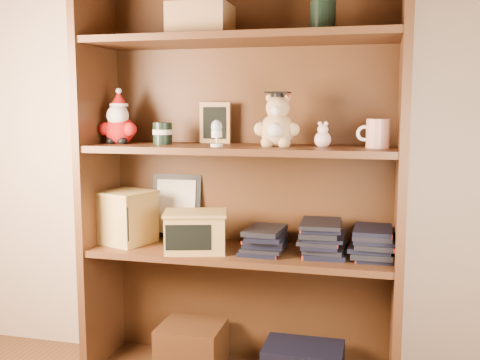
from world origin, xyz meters
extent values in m
cube|color=#C8AF90|center=(0.00, 1.50, 1.25)|extent=(3.00, 0.04, 2.50)
cube|color=#4E2C16|center=(-0.49, 1.30, 0.80)|extent=(0.03, 0.35, 1.60)
cube|color=#4E2C16|center=(0.68, 1.30, 0.80)|extent=(0.03, 0.35, 1.60)
cube|color=#482913|center=(0.09, 1.47, 0.80)|extent=(1.20, 0.02, 1.60)
cube|color=#4E2C16|center=(0.09, 1.30, 1.34)|extent=(1.14, 0.33, 0.02)
cube|color=#482913|center=(-0.11, 1.30, 0.14)|extent=(0.25, 0.22, 0.18)
cube|color=#9E7547|center=(-0.06, 1.30, 1.41)|extent=(0.22, 0.18, 0.12)
cylinder|color=black|center=(0.39, 1.30, 1.41)|extent=(0.09, 0.09, 0.11)
cube|color=#4E2C16|center=(0.09, 1.30, 0.54)|extent=(1.14, 0.33, 0.02)
cube|color=#4E2C16|center=(0.09, 1.30, 0.94)|extent=(1.14, 0.33, 0.02)
sphere|color=#A50F0F|center=(-0.39, 1.30, 1.00)|extent=(0.11, 0.11, 0.11)
sphere|color=#A50F0F|center=(-0.45, 1.29, 1.01)|extent=(0.05, 0.05, 0.05)
sphere|color=#A50F0F|center=(-0.34, 1.29, 1.01)|extent=(0.05, 0.05, 0.05)
sphere|color=black|center=(-0.42, 1.28, 0.96)|extent=(0.04, 0.04, 0.04)
sphere|color=black|center=(-0.37, 1.28, 0.96)|extent=(0.04, 0.04, 0.04)
sphere|color=white|center=(-0.39, 1.29, 1.06)|extent=(0.09, 0.09, 0.09)
sphere|color=#D8B293|center=(-0.39, 1.30, 1.08)|extent=(0.06, 0.06, 0.06)
cone|color=#A50F0F|center=(-0.39, 1.30, 1.13)|extent=(0.07, 0.07, 0.06)
sphere|color=white|center=(-0.39, 1.30, 1.16)|extent=(0.02, 0.02, 0.02)
cylinder|color=white|center=(-0.39, 1.30, 1.10)|extent=(0.07, 0.07, 0.01)
cylinder|color=black|center=(-0.21, 1.30, 0.99)|extent=(0.07, 0.07, 0.08)
cylinder|color=beige|center=(-0.21, 1.30, 1.00)|extent=(0.08, 0.08, 0.02)
cube|color=#9E7547|center=(-0.04, 1.42, 1.03)|extent=(0.13, 0.02, 0.16)
cube|color=black|center=(-0.04, 1.41, 1.03)|extent=(0.09, 0.01, 0.13)
cube|color=#9E7547|center=(-0.04, 1.45, 0.96)|extent=(0.06, 0.06, 0.01)
cylinder|color=white|center=(0.03, 1.23, 0.96)|extent=(0.05, 0.05, 0.01)
cone|color=white|center=(0.03, 1.23, 0.98)|extent=(0.02, 0.02, 0.03)
cylinder|color=white|center=(0.03, 1.23, 1.00)|extent=(0.04, 0.04, 0.02)
ellipsoid|color=silver|center=(0.03, 1.23, 1.02)|extent=(0.04, 0.04, 0.05)
sphere|color=tan|center=(0.24, 1.30, 1.01)|extent=(0.13, 0.13, 0.13)
sphere|color=white|center=(0.24, 1.25, 1.01)|extent=(0.05, 0.05, 0.05)
sphere|color=tan|center=(0.18, 1.29, 1.01)|extent=(0.05, 0.05, 0.05)
sphere|color=tan|center=(0.30, 1.29, 1.01)|extent=(0.05, 0.05, 0.05)
sphere|color=tan|center=(0.20, 1.27, 0.97)|extent=(0.05, 0.05, 0.05)
sphere|color=tan|center=(0.27, 1.27, 0.97)|extent=(0.05, 0.05, 0.05)
sphere|color=tan|center=(0.24, 1.30, 1.09)|extent=(0.09, 0.09, 0.09)
sphere|color=white|center=(0.24, 1.27, 1.08)|extent=(0.04, 0.04, 0.04)
sphere|color=tan|center=(0.20, 1.31, 1.13)|extent=(0.03, 0.03, 0.03)
sphere|color=tan|center=(0.27, 1.31, 1.13)|extent=(0.03, 0.03, 0.03)
cylinder|color=black|center=(0.24, 1.30, 1.14)|extent=(0.04, 0.04, 0.02)
cube|color=black|center=(0.24, 1.30, 1.15)|extent=(0.09, 0.09, 0.01)
cylinder|color=#A50F0F|center=(0.28, 1.29, 1.14)|extent=(0.00, 0.04, 0.03)
sphere|color=beige|center=(0.40, 1.30, 0.98)|extent=(0.06, 0.06, 0.06)
sphere|color=beige|center=(0.40, 1.30, 1.01)|extent=(0.04, 0.04, 0.04)
sphere|color=beige|center=(0.39, 1.30, 1.03)|extent=(0.02, 0.02, 0.02)
sphere|color=beige|center=(0.41, 1.30, 1.03)|extent=(0.02, 0.02, 0.02)
cylinder|color=silver|center=(0.59, 1.30, 1.00)|extent=(0.08, 0.08, 0.10)
torus|color=white|center=(0.55, 1.30, 1.00)|extent=(0.06, 0.01, 0.06)
cube|color=black|center=(-0.21, 1.45, 0.68)|extent=(0.21, 0.05, 0.26)
cube|color=beige|center=(-0.21, 1.43, 0.68)|extent=(0.17, 0.04, 0.22)
cube|color=tan|center=(-0.38, 1.30, 0.65)|extent=(0.23, 0.23, 0.20)
cube|color=black|center=(-0.38, 1.21, 0.65)|extent=(0.13, 0.05, 0.13)
cube|color=tan|center=(-0.38, 1.30, 0.75)|extent=(0.24, 0.24, 0.01)
cube|color=tan|center=(-0.06, 1.24, 0.62)|extent=(0.26, 0.21, 0.14)
cube|color=black|center=(-0.06, 1.16, 0.62)|extent=(0.16, 0.05, 0.09)
cube|color=tan|center=(-0.06, 1.24, 0.70)|extent=(0.27, 0.22, 0.01)
cube|color=black|center=(0.19, 1.30, 0.56)|extent=(0.14, 0.20, 0.02)
cube|color=black|center=(0.19, 1.30, 0.57)|extent=(0.14, 0.20, 0.02)
cube|color=black|center=(0.19, 1.30, 0.59)|extent=(0.14, 0.20, 0.02)
cube|color=black|center=(0.19, 1.30, 0.61)|extent=(0.14, 0.20, 0.02)
cube|color=black|center=(0.19, 1.30, 0.62)|extent=(0.14, 0.20, 0.02)
cube|color=black|center=(0.19, 1.30, 0.64)|extent=(0.14, 0.20, 0.02)
cube|color=black|center=(0.41, 1.30, 0.56)|extent=(0.14, 0.20, 0.02)
cube|color=black|center=(0.41, 1.30, 0.57)|extent=(0.14, 0.20, 0.02)
cube|color=black|center=(0.41, 1.30, 0.59)|extent=(0.14, 0.20, 0.02)
cube|color=black|center=(0.41, 1.30, 0.61)|extent=(0.14, 0.20, 0.02)
cube|color=black|center=(0.41, 1.30, 0.62)|extent=(0.14, 0.20, 0.02)
cube|color=black|center=(0.41, 1.30, 0.64)|extent=(0.14, 0.20, 0.02)
cube|color=black|center=(0.41, 1.30, 0.65)|extent=(0.14, 0.20, 0.02)
cube|color=black|center=(0.41, 1.30, 0.67)|extent=(0.14, 0.20, 0.02)
cube|color=black|center=(0.59, 1.30, 0.56)|extent=(0.14, 0.20, 0.02)
cube|color=black|center=(0.59, 1.30, 0.57)|extent=(0.14, 0.20, 0.02)
cube|color=black|center=(0.59, 1.30, 0.59)|extent=(0.14, 0.20, 0.02)
cube|color=black|center=(0.59, 1.30, 0.61)|extent=(0.14, 0.20, 0.02)
cube|color=black|center=(0.59, 1.30, 0.62)|extent=(0.14, 0.20, 0.02)
cube|color=black|center=(0.59, 1.30, 0.64)|extent=(0.14, 0.20, 0.02)
cube|color=black|center=(0.59, 1.30, 0.65)|extent=(0.14, 0.20, 0.02)
camera|label=1|loc=(0.60, -0.73, 1.10)|focal=42.00mm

